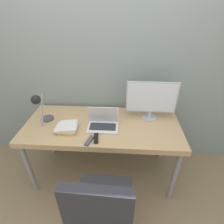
{
  "coord_description": "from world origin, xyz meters",
  "views": [
    {
      "loc": [
        0.2,
        -1.16,
        1.88
      ],
      "look_at": [
        0.11,
        0.33,
        0.95
      ],
      "focal_mm": 28.0,
      "sensor_mm": 36.0,
      "label": 1
    }
  ],
  "objects_px": {
    "book_stack": "(67,128)",
    "desk_lamp": "(40,106)",
    "office_chair": "(101,209)",
    "monitor": "(151,99)",
    "laptop": "(103,123)"
  },
  "relations": [
    {
      "from": "book_stack",
      "to": "desk_lamp",
      "type": "bearing_deg",
      "value": 162.57
    },
    {
      "from": "office_chair",
      "to": "monitor",
      "type": "bearing_deg",
      "value": 65.19
    },
    {
      "from": "laptop",
      "to": "office_chair",
      "type": "height_order",
      "value": "office_chair"
    },
    {
      "from": "laptop",
      "to": "desk_lamp",
      "type": "height_order",
      "value": "desk_lamp"
    },
    {
      "from": "monitor",
      "to": "office_chair",
      "type": "relative_size",
      "value": 0.54
    },
    {
      "from": "monitor",
      "to": "desk_lamp",
      "type": "distance_m",
      "value": 1.16
    },
    {
      "from": "laptop",
      "to": "desk_lamp",
      "type": "xyz_separation_m",
      "value": [
        -0.64,
        -0.0,
        0.19
      ]
    },
    {
      "from": "laptop",
      "to": "desk_lamp",
      "type": "distance_m",
      "value": 0.66
    },
    {
      "from": "office_chair",
      "to": "book_stack",
      "type": "relative_size",
      "value": 4.36
    },
    {
      "from": "book_stack",
      "to": "office_chair",
      "type": "bearing_deg",
      "value": -57.94
    },
    {
      "from": "desk_lamp",
      "to": "book_stack",
      "type": "relative_size",
      "value": 1.6
    },
    {
      "from": "laptop",
      "to": "desk_lamp",
      "type": "bearing_deg",
      "value": -179.97
    },
    {
      "from": "office_chair",
      "to": "book_stack",
      "type": "xyz_separation_m",
      "value": [
        -0.42,
        0.66,
        0.25
      ]
    },
    {
      "from": "book_stack",
      "to": "laptop",
      "type": "bearing_deg",
      "value": 14.14
    },
    {
      "from": "office_chair",
      "to": "book_stack",
      "type": "height_order",
      "value": "office_chair"
    }
  ]
}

